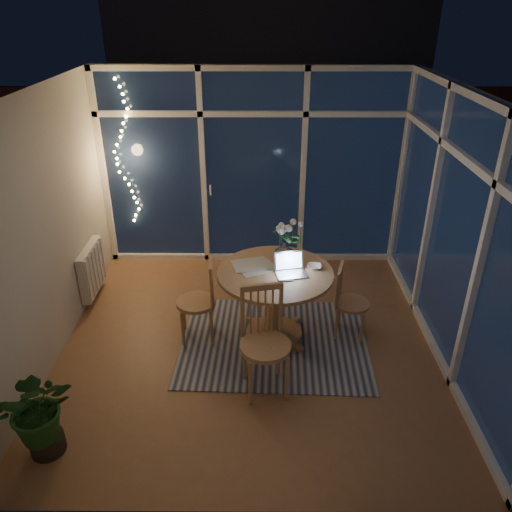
% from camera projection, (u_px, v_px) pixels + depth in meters
% --- Properties ---
extents(floor, '(4.00, 4.00, 0.00)m').
position_uv_depth(floor, '(252.00, 342.00, 5.39)').
color(floor, brown).
rests_on(floor, ground).
extents(ceiling, '(4.00, 4.00, 0.00)m').
position_uv_depth(ceiling, '(250.00, 93.00, 4.19)').
color(ceiling, silver).
rests_on(ceiling, wall_back).
extents(wall_back, '(4.00, 0.04, 2.60)m').
position_uv_depth(wall_back, '(253.00, 169.00, 6.56)').
color(wall_back, beige).
rests_on(wall_back, floor).
extents(wall_front, '(4.00, 0.04, 2.60)m').
position_uv_depth(wall_front, '(246.00, 373.00, 3.02)').
color(wall_front, beige).
rests_on(wall_front, floor).
extents(wall_left, '(0.04, 4.00, 2.60)m').
position_uv_depth(wall_left, '(44.00, 233.00, 4.80)').
color(wall_left, beige).
rests_on(wall_left, floor).
extents(wall_right, '(0.04, 4.00, 2.60)m').
position_uv_depth(wall_right, '(459.00, 234.00, 4.78)').
color(wall_right, beige).
rests_on(wall_right, floor).
extents(window_wall_back, '(4.00, 0.10, 2.60)m').
position_uv_depth(window_wall_back, '(253.00, 170.00, 6.53)').
color(window_wall_back, white).
rests_on(window_wall_back, floor).
extents(window_wall_right, '(0.10, 4.00, 2.60)m').
position_uv_depth(window_wall_right, '(455.00, 234.00, 4.78)').
color(window_wall_right, white).
rests_on(window_wall_right, floor).
extents(radiator, '(0.10, 0.70, 0.58)m').
position_uv_depth(radiator, '(92.00, 269.00, 6.01)').
color(radiator, silver).
rests_on(radiator, wall_left).
extents(fairy_lights, '(0.24, 0.10, 1.85)m').
position_uv_depth(fairy_lights, '(124.00, 155.00, 6.36)').
color(fairy_lights, '#F1C260').
rests_on(fairy_lights, window_wall_back).
extents(garden_patio, '(12.00, 6.00, 0.10)m').
position_uv_depth(garden_patio, '(280.00, 189.00, 9.85)').
color(garden_patio, black).
rests_on(garden_patio, ground).
extents(garden_fence, '(11.00, 0.08, 1.80)m').
position_uv_depth(garden_fence, '(255.00, 134.00, 9.85)').
color(garden_fence, '#321B12').
rests_on(garden_fence, ground).
extents(neighbour_roof, '(7.00, 3.00, 2.20)m').
position_uv_depth(neighbour_roof, '(269.00, 49.00, 11.90)').
color(neighbour_roof, '#35383F').
rests_on(neighbour_roof, ground).
extents(garden_shrubs, '(0.90, 0.90, 0.90)m').
position_uv_depth(garden_shrubs, '(206.00, 193.00, 8.20)').
color(garden_shrubs, black).
rests_on(garden_shrubs, ground).
extents(rug, '(2.06, 1.68, 0.01)m').
position_uv_depth(rug, '(274.00, 341.00, 5.39)').
color(rug, '#B7AA94').
rests_on(rug, floor).
extents(dining_table, '(1.24, 1.24, 0.82)m').
position_uv_depth(dining_table, '(275.00, 305.00, 5.29)').
color(dining_table, olive).
rests_on(dining_table, floor).
extents(chair_left, '(0.48, 0.48, 0.95)m').
position_uv_depth(chair_left, '(196.00, 300.00, 5.25)').
color(chair_left, olive).
rests_on(chair_left, floor).
extents(chair_right, '(0.48, 0.48, 0.85)m').
position_uv_depth(chair_right, '(352.00, 302.00, 5.32)').
color(chair_right, olive).
rests_on(chair_right, floor).
extents(chair_front, '(0.57, 0.57, 1.06)m').
position_uv_depth(chair_front, '(265.00, 344.00, 4.51)').
color(chair_front, olive).
rests_on(chair_front, floor).
extents(laptop, '(0.36, 0.32, 0.22)m').
position_uv_depth(laptop, '(292.00, 265.00, 5.00)').
color(laptop, silver).
rests_on(laptop, dining_table).
extents(flower_vase, '(0.21, 0.21, 0.21)m').
position_uv_depth(flower_vase, '(284.00, 252.00, 5.27)').
color(flower_vase, silver).
rests_on(flower_vase, dining_table).
extents(bowl, '(0.16, 0.16, 0.04)m').
position_uv_depth(bowl, '(315.00, 267.00, 5.16)').
color(bowl, white).
rests_on(bowl, dining_table).
extents(newspapers, '(0.45, 0.40, 0.01)m').
position_uv_depth(newspapers, '(254.00, 266.00, 5.20)').
color(newspapers, silver).
rests_on(newspapers, dining_table).
extents(phone, '(0.10, 0.06, 0.01)m').
position_uv_depth(phone, '(288.00, 280.00, 4.95)').
color(phone, black).
rests_on(phone, dining_table).
extents(potted_plant, '(0.67, 0.63, 0.76)m').
position_uv_depth(potted_plant, '(40.00, 416.00, 3.94)').
color(potted_plant, '#1A491B').
rests_on(potted_plant, floor).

